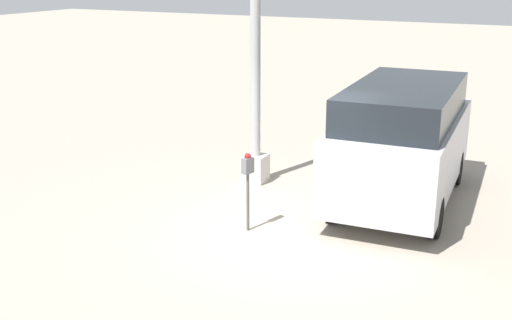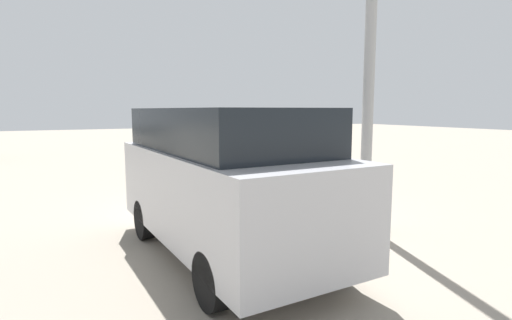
% 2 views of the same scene
% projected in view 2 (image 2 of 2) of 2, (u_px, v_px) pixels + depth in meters
% --- Properties ---
extents(ground_plane, '(80.00, 80.00, 0.00)m').
position_uv_depth(ground_plane, '(243.00, 210.00, 8.65)').
color(ground_plane, gray).
extents(parking_meter_near, '(0.22, 0.16, 1.32)m').
position_uv_depth(parking_meter_near, '(261.00, 164.00, 8.85)').
color(parking_meter_near, '#4C4C4C').
rests_on(parking_meter_near, ground).
extents(parking_meter_far, '(0.22, 0.16, 1.44)m').
position_uv_depth(parking_meter_far, '(181.00, 141.00, 14.22)').
color(parking_meter_far, '#4C4C4C').
rests_on(parking_meter_far, ground).
extents(lamp_post, '(0.44, 0.44, 6.14)m').
position_uv_depth(lamp_post, '(368.00, 100.00, 7.13)').
color(lamp_post, beige).
rests_on(lamp_post, ground).
extents(parked_van, '(4.61, 2.11, 2.19)m').
position_uv_depth(parked_van, '(224.00, 178.00, 5.84)').
color(parked_van, '#B2B2B7').
rests_on(parked_van, ground).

